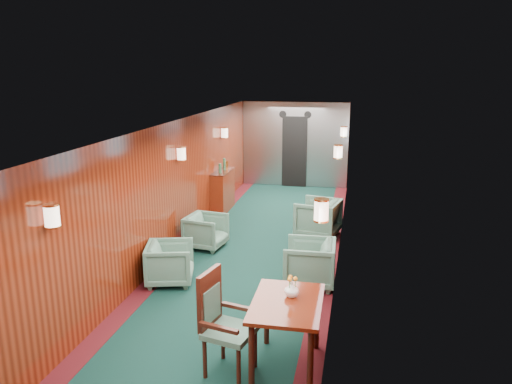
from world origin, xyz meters
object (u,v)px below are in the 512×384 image
dining_table (287,312)px  side_chair (221,318)px  armchair_right_near (309,263)px  armchair_left_far (206,231)px  armchair_right_far (318,218)px  armchair_left_near (170,263)px  credenza (223,190)px

dining_table → side_chair: 0.74m
armchair_right_near → dining_table: bearing=-2.4°
armchair_left_far → armchair_right_near: 2.44m
side_chair → armchair_left_far: size_ratio=1.69×
armchair_right_near → armchair_right_far: size_ratio=0.96×
armchair_left_near → dining_table: bearing=-147.0°
armchair_left_near → armchair_right_far: bearing=-52.0°
credenza → armchair_left_far: 2.54m
armchair_left_far → armchair_right_near: armchair_right_near is taller
dining_table → armchair_right_near: 2.33m
armchair_left_near → armchair_right_near: size_ratio=0.92×
dining_table → armchair_left_far: size_ratio=1.58×
dining_table → armchair_right_near: (0.03, 2.30, -0.33)m
armchair_right_near → armchair_left_near: bearing=-81.8°
dining_table → side_chair: size_ratio=0.94×
dining_table → credenza: size_ratio=0.89×
armchair_left_near → armchair_left_far: bearing=-18.0°
armchair_left_far → armchair_right_far: armchair_right_far is taller
dining_table → credenza: (-2.42, 6.07, -0.20)m
side_chair → armchair_right_far: bearing=95.4°
armchair_left_near → armchair_right_near: 2.20m
dining_table → credenza: credenza is taller
side_chair → dining_table: bearing=27.8°
credenza → armchair_right_far: 2.74m
armchair_left_far → armchair_right_near: (2.08, -1.27, 0.04)m
side_chair → armchair_right_far: size_ratio=1.44×
dining_table → armchair_left_near: size_ratio=1.54×
dining_table → side_chair: bearing=-166.1°
side_chair → credenza: bearing=118.4°
armchair_right_near → armchair_left_far: bearing=-123.0°
credenza → armchair_right_far: size_ratio=1.51×
side_chair → armchair_right_near: size_ratio=1.50×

